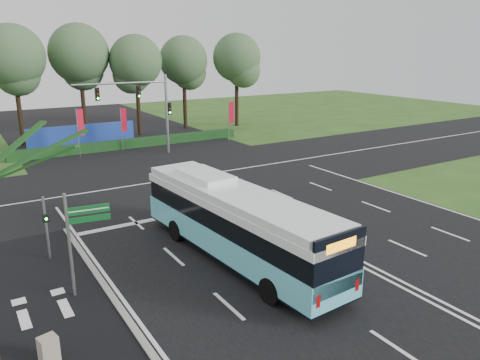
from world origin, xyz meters
name	(u,v)px	position (x,y,z in m)	size (l,w,h in m)	color
ground	(288,229)	(0.00, 0.00, 0.00)	(120.00, 120.00, 0.00)	#29501A
road_main	(288,229)	(0.00, 0.00, 0.02)	(20.00, 120.00, 0.04)	black
road_cross	(189,177)	(0.00, 12.00, 0.03)	(120.00, 14.00, 0.05)	black
bike_path	(51,328)	(-12.50, -3.00, 0.03)	(5.00, 18.00, 0.06)	black
kerb_strip	(119,308)	(-10.10, -3.00, 0.06)	(0.25, 18.00, 0.12)	gray
city_bus	(236,223)	(-4.24, -1.68, 1.78)	(3.41, 12.43, 3.53)	#5DC6D8
pedestrian_signal	(46,226)	(-11.46, 2.74, 1.63)	(0.24, 0.40, 2.98)	gray
street_sign	(78,232)	(-10.93, -1.26, 2.62)	(1.62, 0.31, 4.19)	gray
utility_cabinet	(49,350)	(-12.86, -4.85, 0.44)	(0.53, 0.44, 0.89)	#A29582
banner_flag_left	(80,125)	(-5.03, 23.03, 2.79)	(0.62, 0.16, 4.26)	gray
banner_flag_mid	(123,122)	(-0.98, 23.72, 2.63)	(0.59, 0.12, 4.00)	gray
banner_flag_right	(231,115)	(9.84, 22.57, 2.67)	(0.60, 0.15, 4.06)	gray
traffic_light_gantry	(147,103)	(0.21, 20.50, 4.66)	(8.41, 0.28, 7.00)	gray
hedge	(132,143)	(0.00, 24.50, 0.40)	(22.00, 1.20, 0.80)	#143916
blue_hoarding	(82,136)	(-4.00, 27.00, 1.10)	(10.00, 0.30, 2.20)	#1D399D
eucalyptus_row	(69,58)	(-3.71, 30.85, 8.28)	(42.04, 8.39, 11.68)	black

